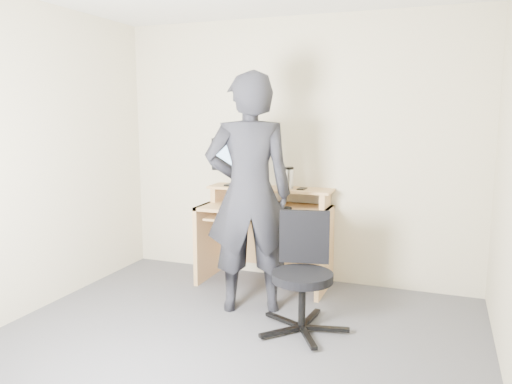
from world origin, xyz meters
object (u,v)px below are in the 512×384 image
Objects in this scene: monitor at (236,158)px; person at (249,194)px; office_chair at (303,268)px; desk at (267,226)px.

person is at bearing -66.96° from monitor.
monitor is at bearing -83.78° from person.
person reaches higher than monitor.
office_chair is at bearing -52.29° from monitor.
monitor reaches higher than desk.
person reaches higher than desk.
monitor is (-0.34, 0.04, 0.64)m from desk.
office_chair is at bearing 133.53° from person.
desk is 1.10m from office_chair.
desk is at bearing -106.50° from person.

